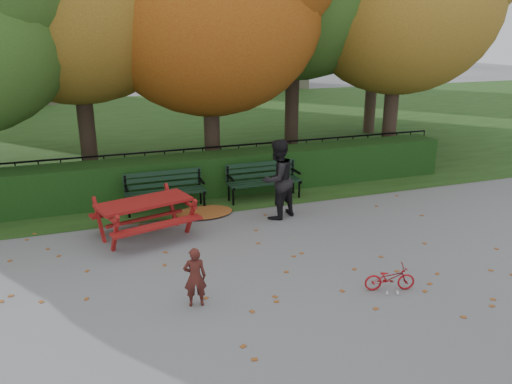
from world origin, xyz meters
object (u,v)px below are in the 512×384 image
object	(u,v)px
bench_left	(165,188)
bench_right	(263,178)
bicycle	(390,278)
adult	(278,179)
picnic_table	(145,209)
child	(195,277)

from	to	relation	value
bench_left	bench_right	xyz separation A→B (m)	(2.40, 0.00, 0.00)
bicycle	adult	bearing A→B (deg)	23.52
bench_left	picnic_table	size ratio (longest dim) A/B	0.85
bench_left	bicycle	size ratio (longest dim) A/B	2.24
bench_left	picnic_table	bearing A→B (deg)	-113.40
bench_left	child	world-z (taller)	child
bicycle	bench_left	bearing A→B (deg)	44.68
bench_right	bicycle	xyz separation A→B (m)	(0.30, -4.96, -0.31)
bicycle	bench_right	bearing A→B (deg)	19.57
bench_right	child	xyz separation A→B (m)	(-2.71, -4.37, -0.05)
bench_right	adult	world-z (taller)	adult
adult	bench_left	bearing A→B (deg)	-56.00
bench_right	picnic_table	distance (m)	3.40
bench_left	bench_right	size ratio (longest dim) A/B	1.00
bench_left	bicycle	distance (m)	5.65
child	bicycle	xyz separation A→B (m)	(3.01, -0.59, -0.26)
adult	bicycle	distance (m)	3.70
picnic_table	child	xyz separation A→B (m)	(0.34, -2.87, -0.13)
bench_right	child	distance (m)	5.14
bench_right	child	world-z (taller)	child
bench_left	adult	bearing A→B (deg)	-31.20
bench_right	adult	distance (m)	1.41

